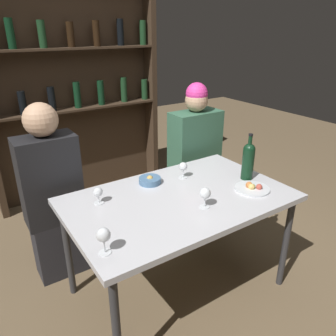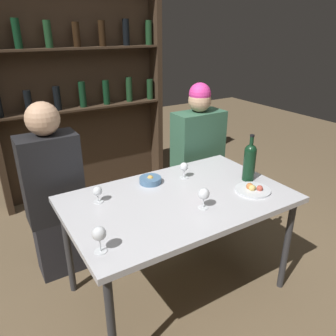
{
  "view_description": "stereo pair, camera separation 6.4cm",
  "coord_description": "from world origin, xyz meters",
  "px_view_note": "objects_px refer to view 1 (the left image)",
  "views": [
    {
      "loc": [
        -1.06,
        -1.47,
        1.71
      ],
      "look_at": [
        0.0,
        0.13,
        0.88
      ],
      "focal_mm": 35.0,
      "sensor_mm": 36.0,
      "label": 1
    },
    {
      "loc": [
        -1.01,
        -1.5,
        1.71
      ],
      "look_at": [
        0.0,
        0.13,
        0.88
      ],
      "focal_mm": 35.0,
      "sensor_mm": 36.0,
      "label": 2
    }
  ],
  "objects_px": {
    "wine_glass_0": "(98,193)",
    "snack_bowl": "(150,180)",
    "wine_glass_2": "(183,167)",
    "wine_glass_3": "(103,236)",
    "wine_glass_1": "(205,194)",
    "seated_person_right": "(194,161)",
    "seated_person_left": "(53,199)",
    "wine_bottle": "(248,160)",
    "food_plate_0": "(252,188)"
  },
  "relations": [
    {
      "from": "seated_person_right",
      "to": "wine_glass_3",
      "type": "bearing_deg",
      "value": -143.98
    },
    {
      "from": "wine_glass_3",
      "to": "food_plate_0",
      "type": "distance_m",
      "value": 1.07
    },
    {
      "from": "wine_glass_2",
      "to": "seated_person_left",
      "type": "height_order",
      "value": "seated_person_left"
    },
    {
      "from": "wine_glass_1",
      "to": "wine_glass_2",
      "type": "bearing_deg",
      "value": 71.29
    },
    {
      "from": "snack_bowl",
      "to": "seated_person_right",
      "type": "xyz_separation_m",
      "value": [
        0.67,
        0.37,
        -0.13
      ]
    },
    {
      "from": "wine_bottle",
      "to": "wine_glass_0",
      "type": "bearing_deg",
      "value": 166.21
    },
    {
      "from": "wine_bottle",
      "to": "seated_person_left",
      "type": "height_order",
      "value": "seated_person_left"
    },
    {
      "from": "wine_bottle",
      "to": "wine_glass_0",
      "type": "relative_size",
      "value": 3.14
    },
    {
      "from": "wine_bottle",
      "to": "seated_person_left",
      "type": "relative_size",
      "value": 0.25
    },
    {
      "from": "wine_glass_3",
      "to": "wine_glass_0",
      "type": "bearing_deg",
      "value": 70.6
    },
    {
      "from": "wine_glass_2",
      "to": "seated_person_right",
      "type": "bearing_deg",
      "value": 44.09
    },
    {
      "from": "wine_bottle",
      "to": "wine_glass_0",
      "type": "height_order",
      "value": "wine_bottle"
    },
    {
      "from": "seated_person_left",
      "to": "seated_person_right",
      "type": "xyz_separation_m",
      "value": [
        1.24,
        0.0,
        0.0
      ]
    },
    {
      "from": "food_plate_0",
      "to": "seated_person_left",
      "type": "bearing_deg",
      "value": 142.58
    },
    {
      "from": "wine_bottle",
      "to": "seated_person_right",
      "type": "distance_m",
      "value": 0.73
    },
    {
      "from": "seated_person_left",
      "to": "snack_bowl",
      "type": "bearing_deg",
      "value": -33.07
    },
    {
      "from": "wine_glass_1",
      "to": "wine_glass_3",
      "type": "height_order",
      "value": "wine_glass_3"
    },
    {
      "from": "food_plate_0",
      "to": "snack_bowl",
      "type": "distance_m",
      "value": 0.68
    },
    {
      "from": "wine_glass_0",
      "to": "snack_bowl",
      "type": "xyz_separation_m",
      "value": [
        0.4,
        0.07,
        -0.05
      ]
    },
    {
      "from": "wine_glass_0",
      "to": "wine_glass_1",
      "type": "bearing_deg",
      "value": -37.97
    },
    {
      "from": "wine_glass_3",
      "to": "seated_person_right",
      "type": "height_order",
      "value": "seated_person_right"
    },
    {
      "from": "wine_glass_1",
      "to": "wine_glass_3",
      "type": "xyz_separation_m",
      "value": [
        -0.66,
        -0.07,
        0.01
      ]
    },
    {
      "from": "wine_bottle",
      "to": "seated_person_right",
      "type": "height_order",
      "value": "seated_person_right"
    },
    {
      "from": "wine_glass_1",
      "to": "wine_glass_2",
      "type": "xyz_separation_m",
      "value": [
        0.14,
        0.4,
        -0.01
      ]
    },
    {
      "from": "snack_bowl",
      "to": "seated_person_right",
      "type": "height_order",
      "value": "seated_person_right"
    },
    {
      "from": "wine_glass_0",
      "to": "snack_bowl",
      "type": "bearing_deg",
      "value": 9.37
    },
    {
      "from": "seated_person_right",
      "to": "food_plate_0",
      "type": "bearing_deg",
      "value": -101.43
    },
    {
      "from": "wine_bottle",
      "to": "food_plate_0",
      "type": "distance_m",
      "value": 0.22
    },
    {
      "from": "wine_glass_1",
      "to": "seated_person_left",
      "type": "xyz_separation_m",
      "value": [
        -0.67,
        0.82,
        -0.21
      ]
    },
    {
      "from": "wine_glass_2",
      "to": "seated_person_right",
      "type": "relative_size",
      "value": 0.09
    },
    {
      "from": "seated_person_right",
      "to": "wine_glass_0",
      "type": "bearing_deg",
      "value": -157.92
    },
    {
      "from": "food_plate_0",
      "to": "wine_glass_2",
      "type": "bearing_deg",
      "value": 123.78
    },
    {
      "from": "wine_bottle",
      "to": "wine_glass_2",
      "type": "height_order",
      "value": "wine_bottle"
    },
    {
      "from": "wine_glass_0",
      "to": "wine_glass_3",
      "type": "relative_size",
      "value": 0.76
    },
    {
      "from": "wine_glass_0",
      "to": "seated_person_right",
      "type": "relative_size",
      "value": 0.08
    },
    {
      "from": "wine_glass_2",
      "to": "snack_bowl",
      "type": "height_order",
      "value": "wine_glass_2"
    },
    {
      "from": "wine_glass_2",
      "to": "wine_glass_3",
      "type": "bearing_deg",
      "value": -149.21
    },
    {
      "from": "wine_glass_0",
      "to": "wine_glass_2",
      "type": "distance_m",
      "value": 0.64
    },
    {
      "from": "snack_bowl",
      "to": "seated_person_right",
      "type": "relative_size",
      "value": 0.11
    },
    {
      "from": "wine_glass_3",
      "to": "seated_person_right",
      "type": "bearing_deg",
      "value": 36.02
    },
    {
      "from": "snack_bowl",
      "to": "wine_bottle",
      "type": "bearing_deg",
      "value": -27.31
    },
    {
      "from": "wine_glass_2",
      "to": "seated_person_right",
      "type": "height_order",
      "value": "seated_person_right"
    },
    {
      "from": "wine_bottle",
      "to": "wine_glass_3",
      "type": "height_order",
      "value": "wine_bottle"
    },
    {
      "from": "wine_glass_1",
      "to": "seated_person_left",
      "type": "height_order",
      "value": "seated_person_left"
    },
    {
      "from": "wine_glass_0",
      "to": "wine_bottle",
      "type": "bearing_deg",
      "value": -13.79
    },
    {
      "from": "wine_glass_3",
      "to": "seated_person_left",
      "type": "xyz_separation_m",
      "value": [
        -0.01,
        0.9,
        -0.22
      ]
    },
    {
      "from": "wine_glass_0",
      "to": "food_plate_0",
      "type": "relative_size",
      "value": 0.46
    },
    {
      "from": "wine_bottle",
      "to": "food_plate_0",
      "type": "relative_size",
      "value": 1.44
    },
    {
      "from": "wine_glass_2",
      "to": "seated_person_left",
      "type": "relative_size",
      "value": 0.09
    },
    {
      "from": "snack_bowl",
      "to": "wine_glass_0",
      "type": "bearing_deg",
      "value": -170.63
    }
  ]
}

